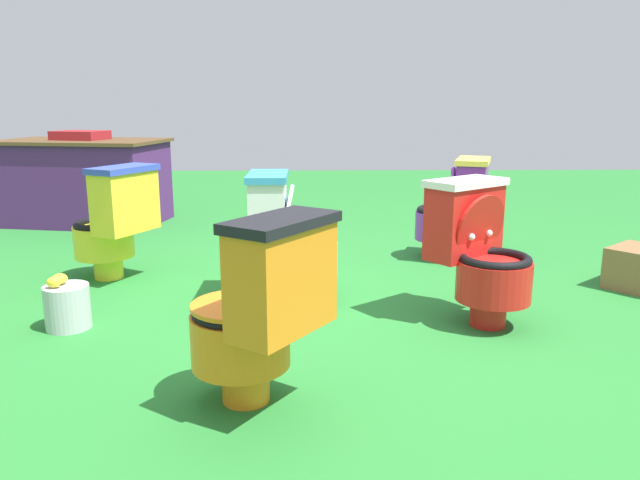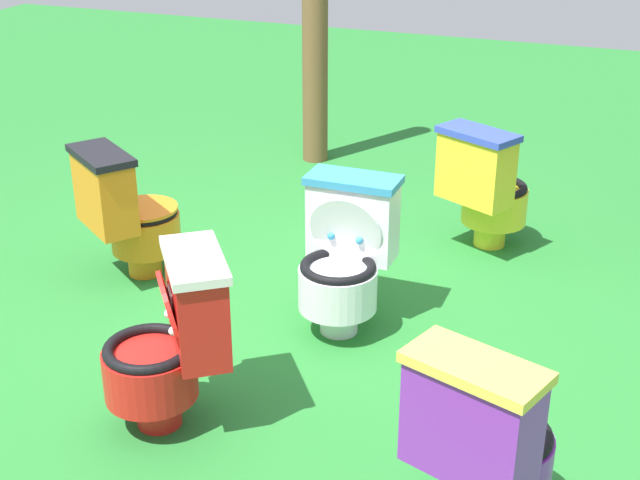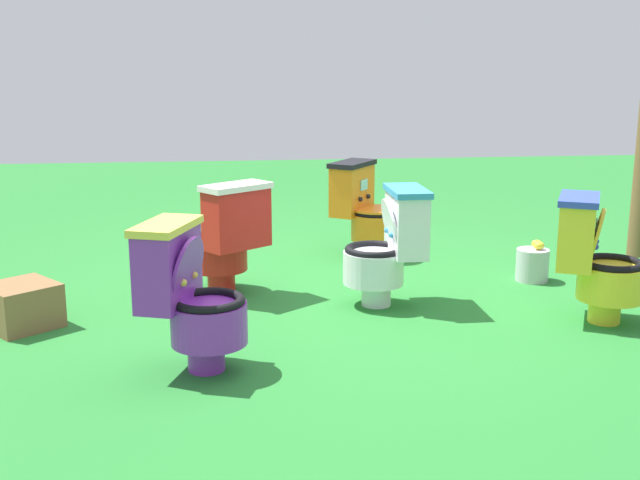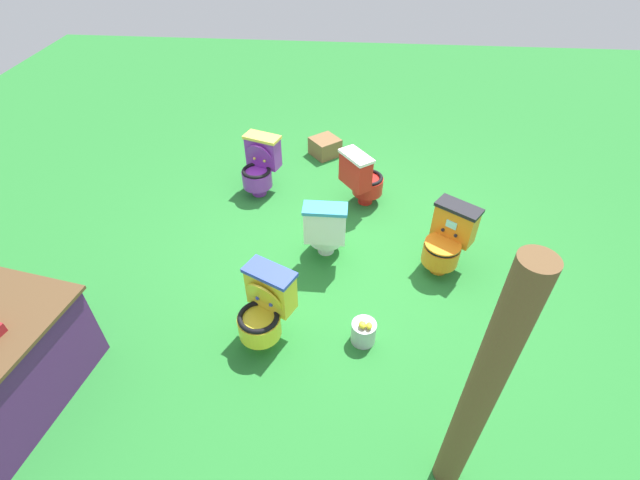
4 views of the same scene
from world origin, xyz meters
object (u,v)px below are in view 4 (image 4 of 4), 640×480
Objects in this scene: wooden_post at (480,395)px; lemon_bucket at (364,332)px; toilet_white at (326,229)px; toilet_orange at (447,240)px; small_crate at (325,147)px; toilet_yellow at (265,308)px; toilet_red at (362,178)px; toilet_purple at (260,166)px.

wooden_post is 7.53× the size of lemon_bucket.
lemon_bucket is (-1.09, -0.42, -0.26)m from toilet_white.
toilet_orange reaches higher than small_crate.
toilet_yellow is 2.63× the size of lemon_bucket.
toilet_yellow is 1.96m from toilet_orange.
toilet_orange is 2.23m from wooden_post.
toilet_orange is (1.04, -1.67, -0.00)m from toilet_yellow.
wooden_post is (-2.12, 0.21, 0.67)m from toilet_orange.
toilet_yellow is at bearing 175.25° from small_crate.
toilet_red is at bearing -155.36° from small_crate.
toilet_white is 1.00× the size of toilet_red.
small_crate is (4.31, 1.19, -0.91)m from wooden_post.
toilet_orange is 0.35× the size of wooden_post.
small_crate is at bearing 15.36° from wooden_post.
wooden_post is (-3.34, -1.92, 0.67)m from toilet_purple.
wooden_post is (-3.16, -0.65, 0.67)m from toilet_red.
wooden_post reaches higher than toilet_purple.
toilet_red is at bearing -84.56° from toilet_yellow.
small_crate is at bearing 10.33° from lemon_bucket.
wooden_post is (-2.18, -1.02, 0.67)m from toilet_white.
toilet_red is at bearing -168.95° from toilet_purple.
toilet_orange is at bearing -3.13° from toilet_white.
wooden_post reaches higher than toilet_white.
toilet_purple and toilet_white have the same top height.
toilet_red is 2.04× the size of small_crate.
toilet_white is at bearing 21.06° from lemon_bucket.
lemon_bucket reaches higher than small_crate.
toilet_yellow and toilet_red have the same top height.
toilet_orange is at bearing -147.55° from small_crate.
toilet_purple is 1.25m from small_crate.
lemon_bucket is at bearing -152.41° from toilet_yellow.
toilet_orange is at bearing 169.28° from toilet_purple.
toilet_yellow is at bearing -58.10° from toilet_red.
toilet_white reaches higher than lemon_bucket.
toilet_orange is (-1.22, -2.13, -0.00)m from toilet_purple.
toilet_white is 1.19m from lemon_bucket.
toilet_white is at bearing 31.78° from toilet_orange.
lemon_bucket is at bearing -69.02° from toilet_white.
toilet_orange and toilet_red have the same top height.
toilet_white is 2.50m from wooden_post.
lemon_bucket is (0.02, -0.86, -0.26)m from toilet_yellow.
toilet_white is at bearing -85.15° from toilet_yellow.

